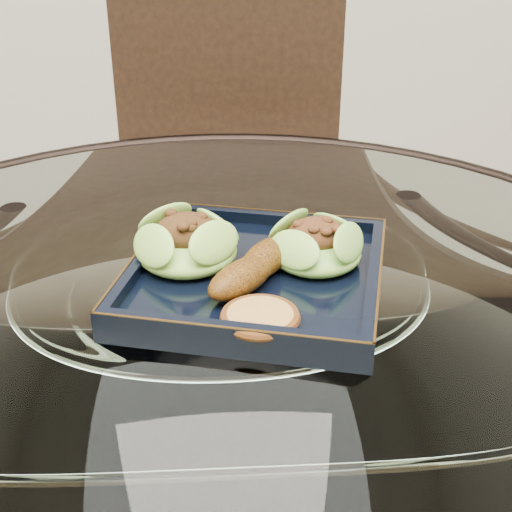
{
  "coord_description": "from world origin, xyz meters",
  "views": [
    {
      "loc": [
        -0.01,
        -0.65,
        1.16
      ],
      "look_at": [
        0.04,
        0.03,
        0.8
      ],
      "focal_mm": 50.0,
      "sensor_mm": 36.0,
      "label": 1
    }
  ],
  "objects": [
    {
      "name": "crumb_patty",
      "position": [
        0.04,
        -0.08,
        0.79
      ],
      "size": [
        0.08,
        0.08,
        0.01
      ],
      "primitive_type": "cylinder",
      "rotation": [
        0.0,
        0.0,
        0.14
      ],
      "color": "#B88A3D",
      "rests_on": "navy_plate"
    },
    {
      "name": "lettuce_wrap_right",
      "position": [
        0.11,
        0.04,
        0.8
      ],
      "size": [
        0.14,
        0.14,
        0.04
      ],
      "primitive_type": "ellipsoid",
      "rotation": [
        0.0,
        0.0,
        0.43
      ],
      "color": "#53962B",
      "rests_on": "navy_plate"
    },
    {
      "name": "dining_chair",
      "position": [
        0.02,
        0.54,
        0.57
      ],
      "size": [
        0.49,
        0.49,
        1.02
      ],
      "rotation": [
        0.0,
        0.0,
        -0.13
      ],
      "color": "black",
      "rests_on": "ground"
    },
    {
      "name": "lettuce_wrap_left",
      "position": [
        -0.04,
        0.06,
        0.8
      ],
      "size": [
        0.14,
        0.14,
        0.04
      ],
      "primitive_type": "ellipsoid",
      "rotation": [
        0.0,
        0.0,
        0.25
      ],
      "color": "#65AD32",
      "rests_on": "navy_plate"
    },
    {
      "name": "navy_plate",
      "position": [
        0.04,
        0.03,
        0.77
      ],
      "size": [
        0.33,
        0.33,
        0.02
      ],
      "primitive_type": "cube",
      "rotation": [
        0.0,
        0.0,
        -0.27
      ],
      "color": "black",
      "rests_on": "dining_table"
    },
    {
      "name": "dining_table",
      "position": [
        -0.0,
        -0.0,
        0.6
      ],
      "size": [
        1.13,
        1.13,
        0.77
      ],
      "color": "white",
      "rests_on": "ground"
    },
    {
      "name": "roasted_plantain",
      "position": [
        0.05,
        0.03,
        0.8
      ],
      "size": [
        0.14,
        0.17,
        0.04
      ],
      "primitive_type": "ellipsoid",
      "rotation": [
        0.0,
        0.0,
        0.95
      ],
      "color": "#673A0A",
      "rests_on": "navy_plate"
    }
  ]
}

